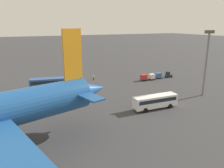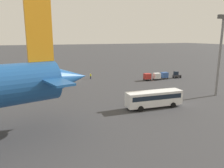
{
  "view_description": "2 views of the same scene",
  "coord_description": "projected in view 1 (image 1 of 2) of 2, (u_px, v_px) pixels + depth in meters",
  "views": [
    {
      "loc": [
        20.46,
        67.39,
        18.63
      ],
      "look_at": [
        -2.94,
        19.48,
        3.92
      ],
      "focal_mm": 35.0,
      "sensor_mm": 36.0,
      "label": 1
    },
    {
      "loc": [
        12.62,
        62.39,
        12.75
      ],
      "look_at": [
        -5.08,
        18.57,
        2.44
      ],
      "focal_mm": 35.0,
      "sensor_mm": 36.0,
      "label": 2
    }
  ],
  "objects": [
    {
      "name": "shuttle_bus_near",
      "position": [
        51.0,
        83.0,
        64.0
      ],
      "size": [
        12.28,
        5.27,
        3.36
      ],
      "rotation": [
        0.0,
        0.0,
        -0.21
      ],
      "color": "#2D5199",
      "rests_on": "ground"
    },
    {
      "name": "baggage_tug",
      "position": [
        168.0,
        75.0,
        78.6
      ],
      "size": [
        2.43,
        1.67,
        2.1
      ],
      "rotation": [
        0.0,
        0.0,
        -0.02
      ],
      "color": "#333338",
      "rests_on": "ground"
    },
    {
      "name": "worker_person",
      "position": [
        94.0,
        77.0,
        75.15
      ],
      "size": [
        0.38,
        0.38,
        1.74
      ],
      "color": "#1E1E2D",
      "rests_on": "ground"
    },
    {
      "name": "light_pole",
      "position": [
        207.0,
        56.0,
        56.28
      ],
      "size": [
        2.8,
        0.7,
        17.12
      ],
      "color": "slate",
      "rests_on": "ground"
    },
    {
      "name": "cargo_cart_blue",
      "position": [
        158.0,
        75.0,
        76.6
      ],
      "size": [
        2.05,
        1.75,
        2.06
      ],
      "rotation": [
        0.0,
        0.0,
        -0.03
      ],
      "color": "#38383D",
      "rests_on": "ground"
    },
    {
      "name": "cargo_cart_white",
      "position": [
        152.0,
        76.0,
        74.92
      ],
      "size": [
        2.05,
        1.75,
        2.06
      ],
      "rotation": [
        0.0,
        0.0,
        -0.03
      ],
      "color": "#38383D",
      "rests_on": "ground"
    },
    {
      "name": "cargo_cart_red",
      "position": [
        144.0,
        77.0,
        73.95
      ],
      "size": [
        2.05,
        1.75,
        2.06
      ],
      "rotation": [
        0.0,
        0.0,
        -0.03
      ],
      "color": "#38383D",
      "rests_on": "ground"
    },
    {
      "name": "ground_plane",
      "position": [
        78.0,
        82.0,
        71.98
      ],
      "size": [
        600.0,
        600.0,
        0.0
      ],
      "primitive_type": "plane",
      "color": "#38383A"
    },
    {
      "name": "shuttle_bus_far",
      "position": [
        155.0,
        101.0,
        49.42
      ],
      "size": [
        10.66,
        3.41,
        3.05
      ],
      "rotation": [
        0.0,
        0.0,
        -0.06
      ],
      "color": "white",
      "rests_on": "ground"
    }
  ]
}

